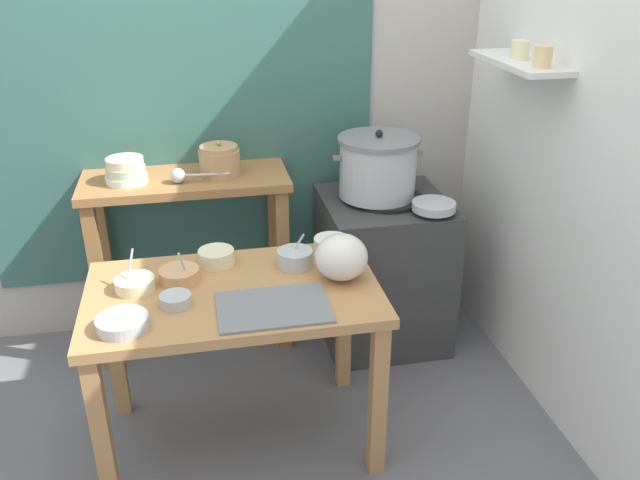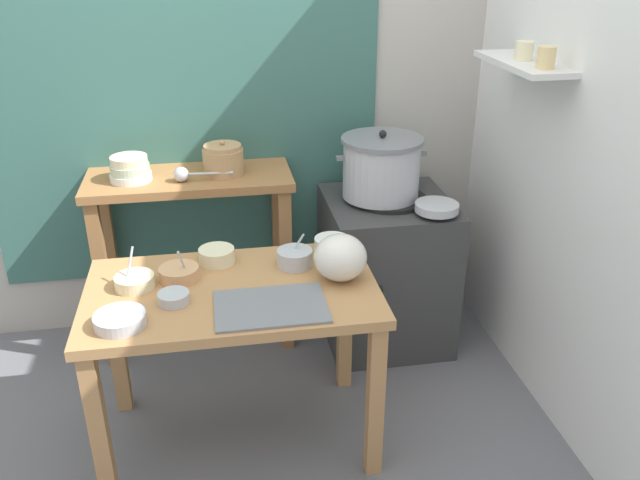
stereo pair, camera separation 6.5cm
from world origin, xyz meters
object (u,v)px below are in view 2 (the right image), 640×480
Objects in this scene: wide_pan at (437,207)px; prep_bowl_5 at (174,297)px; back_shelf_table at (193,219)px; prep_bowl_2 at (120,319)px; stove_block at (386,270)px; steamer_pot at (381,167)px; serving_tray at (271,307)px; prep_bowl_6 at (135,281)px; prep_bowl_1 at (295,257)px; bowl_stack_enamel at (130,169)px; ladle at (184,174)px; prep_bowl_0 at (179,273)px; prep_bowl_3 at (217,255)px; prep_table at (233,313)px; clay_pot at (223,160)px; plastic_bag at (340,257)px; prep_bowl_4 at (332,245)px.

wide_pan is 1.28m from prep_bowl_5.
prep_bowl_2 is (-0.24, -0.98, 0.07)m from back_shelf_table.
stove_block is 1.79× the size of steamer_pot.
serving_tray is 2.57× the size of prep_bowl_6.
steamer_pot reaches higher than prep_bowl_5.
stove_block is at bearing 44.07° from prep_bowl_1.
stove_block is 4.12× the size of bowl_stack_enamel.
prep_bowl_1 is (0.67, -0.62, -0.20)m from bowl_stack_enamel.
ladle reaches higher than back_shelf_table.
stove_block is at bearing 29.22° from prep_bowl_0.
bowl_stack_enamel is 0.70× the size of ladle.
prep_bowl_0 is 1.35× the size of prep_bowl_5.
prep_bowl_3 is at bearing 26.25° from prep_bowl_6.
ladle is 1.75× the size of prep_bowl_0.
prep_bowl_6 is at bearing -152.90° from stove_block.
wide_pan reaches higher than prep_table.
serving_tray is 2.00× the size of wide_pan.
prep_bowl_6 is at bearing -106.39° from ladle.
prep_table is at bearing -138.05° from steamer_pot.
stove_block is 1.19m from prep_bowl_0.
plastic_bag is at bearing -62.68° from clay_pot.
ladle is at bearing 108.89° from serving_tray.
bowl_stack_enamel is 1.07× the size of prep_bowl_2.
wide_pan is 1.29× the size of prep_bowl_6.
prep_table is at bearing -10.46° from prep_bowl_6.
serving_tray is 1.03m from wide_pan.
back_shelf_table is 0.75m from prep_bowl_6.
clay_pot is 1.24× the size of prep_bowl_0.
plastic_bag is 0.23m from prep_bowl_4.
steamer_pot is 3.81× the size of prep_bowl_5.
wide_pan is 1.30× the size of prep_bowl_0.
prep_bowl_0 reaches higher than stove_block.
serving_tray is at bearing -83.09° from clay_pot.
steamer_pot is at bearing -6.95° from back_shelf_table.
prep_bowl_1 is 0.73m from prep_bowl_2.
serving_tray is (0.28, -0.95, 0.05)m from back_shelf_table.
prep_bowl_5 is at bearing -155.90° from wide_pan.
wide_pan is (0.96, 0.45, 0.19)m from prep_table.
back_shelf_table is 5.04× the size of clay_pot.
clay_pot reaches higher than prep_bowl_3.
plastic_bag is at bearing -9.21° from prep_bowl_0.
prep_bowl_6 is at bearing -167.29° from prep_bowl_0.
prep_table is 0.27m from prep_bowl_3.
stove_block is 5.02× the size of prep_bowl_6.
ladle is at bearing 177.94° from steamer_pot.
back_shelf_table is at bearing 122.59° from prep_bowl_1.
prep_bowl_0 is (-0.02, -0.60, -0.19)m from ladle.
steamer_pot is at bearing -4.48° from bowl_stack_enamel.
back_shelf_table is 5.42× the size of prep_bowl_2.
prep_bowl_3 is 0.48m from prep_bowl_4.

